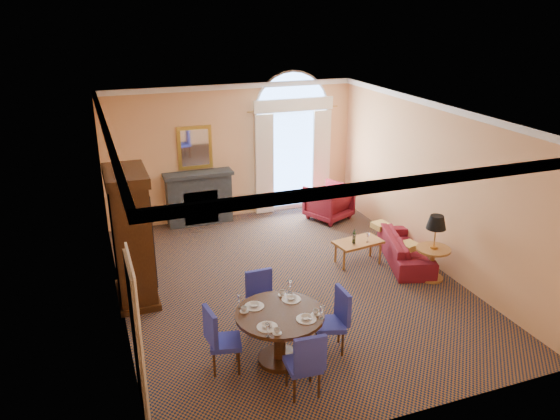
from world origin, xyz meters
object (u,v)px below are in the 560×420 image
object	(u,v)px
sofa	(406,249)
coffee_table	(358,243)
dining_table	(280,326)
armoire	(132,239)
side_table	(434,240)
armchair	(328,202)

from	to	relation	value
sofa	coffee_table	xyz separation A→B (m)	(-0.95, 0.26, 0.16)
dining_table	armoire	bearing A→B (deg)	124.00
side_table	armoire	bearing A→B (deg)	167.27
armoire	dining_table	distance (m)	3.17
sofa	coffee_table	world-z (taller)	coffee_table
armoire	sofa	bearing A→B (deg)	-4.19
armoire	coffee_table	distance (m)	4.38
sofa	coffee_table	bearing A→B (deg)	92.00
dining_table	side_table	world-z (taller)	side_table
side_table	coffee_table	bearing A→B (deg)	132.78
dining_table	coffee_table	size ratio (longest dim) A/B	1.27
armchair	coffee_table	distance (m)	2.46
armoire	coffee_table	world-z (taller)	armoire
coffee_table	side_table	xyz separation A→B (m)	(1.00, -1.08, 0.36)
coffee_table	side_table	size ratio (longest dim) A/B	0.80
sofa	armoire	bearing A→B (deg)	103.21
sofa	armchair	bearing A→B (deg)	27.37
sofa	armchair	size ratio (longest dim) A/B	2.02
armchair	side_table	bearing A→B (deg)	73.69
armoire	coffee_table	size ratio (longest dim) A/B	2.33
armchair	sofa	bearing A→B (deg)	75.19
armoire	coffee_table	bearing A→B (deg)	-1.66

